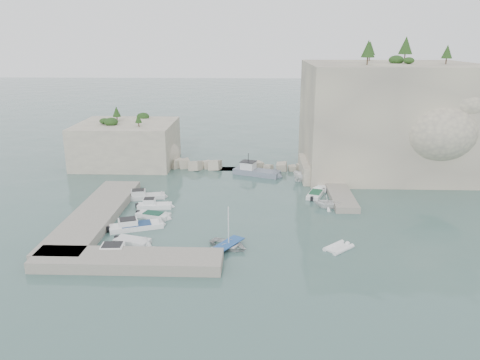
{
  "coord_description": "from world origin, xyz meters",
  "views": [
    {
      "loc": [
        2.14,
        -52.25,
        20.86
      ],
      "look_at": [
        0.0,
        6.0,
        3.0
      ],
      "focal_mm": 35.0,
      "sensor_mm": 36.0,
      "label": 1
    }
  ],
  "objects_px": {
    "motorboat_c": "(153,217)",
    "motorboat_e": "(133,244)",
    "tender_east_b": "(316,196)",
    "tender_east_c": "(322,188)",
    "motorboat_f": "(123,256)",
    "motorboat_d": "(136,229)",
    "rowboat": "(229,248)",
    "motorboat_a": "(145,199)",
    "motorboat_b": "(155,208)",
    "work_boat": "(257,175)",
    "tender_east_a": "(327,208)",
    "tender_east_d": "(310,182)",
    "inflatable_dinghy": "(338,249)"
  },
  "relations": [
    {
      "from": "motorboat_a",
      "to": "work_boat",
      "type": "relative_size",
      "value": 0.73
    },
    {
      "from": "motorboat_e",
      "to": "work_boat",
      "type": "relative_size",
      "value": 0.51
    },
    {
      "from": "motorboat_f",
      "to": "work_boat",
      "type": "xyz_separation_m",
      "value": [
        13.29,
        29.12,
        0.0
      ]
    },
    {
      "from": "motorboat_c",
      "to": "work_boat",
      "type": "relative_size",
      "value": 0.55
    },
    {
      "from": "tender_east_c",
      "to": "work_boat",
      "type": "relative_size",
      "value": 0.61
    },
    {
      "from": "tender_east_b",
      "to": "tender_east_c",
      "type": "height_order",
      "value": "same"
    },
    {
      "from": "inflatable_dinghy",
      "to": "tender_east_a",
      "type": "xyz_separation_m",
      "value": [
        0.57,
        12.24,
        0.0
      ]
    },
    {
      "from": "motorboat_f",
      "to": "tender_east_d",
      "type": "distance_m",
      "value": 33.24
    },
    {
      "from": "motorboat_e",
      "to": "rowboat",
      "type": "xyz_separation_m",
      "value": [
        10.19,
        -0.56,
        0.0
      ]
    },
    {
      "from": "inflatable_dinghy",
      "to": "motorboat_a",
      "type": "bearing_deg",
      "value": 104.63
    },
    {
      "from": "tender_east_b",
      "to": "motorboat_f",
      "type": "bearing_deg",
      "value": 151.25
    },
    {
      "from": "motorboat_d",
      "to": "rowboat",
      "type": "relative_size",
      "value": 1.52
    },
    {
      "from": "motorboat_d",
      "to": "motorboat_e",
      "type": "relative_size",
      "value": 1.6
    },
    {
      "from": "motorboat_c",
      "to": "tender_east_c",
      "type": "height_order",
      "value": "same"
    },
    {
      "from": "motorboat_f",
      "to": "rowboat",
      "type": "xyz_separation_m",
      "value": [
        10.44,
        2.37,
        0.0
      ]
    },
    {
      "from": "motorboat_b",
      "to": "tender_east_b",
      "type": "xyz_separation_m",
      "value": [
        21.08,
        5.43,
        0.0
      ]
    },
    {
      "from": "motorboat_b",
      "to": "tender_east_d",
      "type": "height_order",
      "value": "tender_east_d"
    },
    {
      "from": "motorboat_c",
      "to": "motorboat_e",
      "type": "height_order",
      "value": "same"
    },
    {
      "from": "motorboat_c",
      "to": "tender_east_a",
      "type": "bearing_deg",
      "value": 27.04
    },
    {
      "from": "motorboat_b",
      "to": "tender_east_c",
      "type": "distance_m",
      "value": 24.24
    },
    {
      "from": "motorboat_a",
      "to": "motorboat_e",
      "type": "distance_m",
      "value": 14.48
    },
    {
      "from": "motorboat_b",
      "to": "tender_east_a",
      "type": "relative_size",
      "value": 1.35
    },
    {
      "from": "motorboat_c",
      "to": "rowboat",
      "type": "bearing_deg",
      "value": -24.06
    },
    {
      "from": "motorboat_f",
      "to": "work_boat",
      "type": "bearing_deg",
      "value": 61.75
    },
    {
      "from": "motorboat_c",
      "to": "rowboat",
      "type": "distance_m",
      "value": 12.54
    },
    {
      "from": "inflatable_dinghy",
      "to": "tender_east_a",
      "type": "height_order",
      "value": "tender_east_a"
    },
    {
      "from": "rowboat",
      "to": "motorboat_e",
      "type": "bearing_deg",
      "value": 118.49
    },
    {
      "from": "motorboat_a",
      "to": "work_boat",
      "type": "height_order",
      "value": "work_boat"
    },
    {
      "from": "rowboat",
      "to": "tender_east_b",
      "type": "xyz_separation_m",
      "value": [
        10.93,
        16.83,
        0.0
      ]
    },
    {
      "from": "motorboat_d",
      "to": "rowboat",
      "type": "xyz_separation_m",
      "value": [
        10.79,
        -4.62,
        0.0
      ]
    },
    {
      "from": "motorboat_a",
      "to": "tender_east_d",
      "type": "xyz_separation_m",
      "value": [
        23.03,
        8.3,
        0.0
      ]
    },
    {
      "from": "motorboat_a",
      "to": "rowboat",
      "type": "relative_size",
      "value": 1.37
    },
    {
      "from": "tender_east_c",
      "to": "tender_east_d",
      "type": "xyz_separation_m",
      "value": [
        -1.51,
        2.67,
        0.0
      ]
    },
    {
      "from": "work_boat",
      "to": "tender_east_a",
      "type": "bearing_deg",
      "value": -36.45
    },
    {
      "from": "motorboat_d",
      "to": "work_boat",
      "type": "relative_size",
      "value": 0.81
    },
    {
      "from": "motorboat_c",
      "to": "motorboat_f",
      "type": "relative_size",
      "value": 0.66
    },
    {
      "from": "motorboat_c",
      "to": "tender_east_a",
      "type": "height_order",
      "value": "tender_east_a"
    },
    {
      "from": "motorboat_c",
      "to": "motorboat_f",
      "type": "distance_m",
      "value": 10.49
    },
    {
      "from": "motorboat_b",
      "to": "tender_east_b",
      "type": "height_order",
      "value": "motorboat_b"
    },
    {
      "from": "motorboat_d",
      "to": "rowboat",
      "type": "height_order",
      "value": "motorboat_d"
    },
    {
      "from": "tender_east_a",
      "to": "tender_east_c",
      "type": "xyz_separation_m",
      "value": [
        0.44,
        8.29,
        0.0
      ]
    },
    {
      "from": "tender_east_b",
      "to": "tender_east_d",
      "type": "bearing_deg",
      "value": 20.53
    },
    {
      "from": "motorboat_e",
      "to": "tender_east_b",
      "type": "distance_m",
      "value": 26.66
    },
    {
      "from": "tender_east_a",
      "to": "work_boat",
      "type": "distance_m",
      "value": 17.09
    },
    {
      "from": "tender_east_c",
      "to": "tender_east_d",
      "type": "bearing_deg",
      "value": 17.85
    },
    {
      "from": "motorboat_f",
      "to": "tender_east_c",
      "type": "bearing_deg",
      "value": 41.46
    },
    {
      "from": "tender_east_c",
      "to": "motorboat_a",
      "type": "bearing_deg",
      "value": 91.32
    },
    {
      "from": "motorboat_b",
      "to": "work_boat",
      "type": "bearing_deg",
      "value": 44.53
    },
    {
      "from": "motorboat_c",
      "to": "inflatable_dinghy",
      "type": "xyz_separation_m",
      "value": [
        20.89,
        -8.08,
        0.0
      ]
    },
    {
      "from": "motorboat_a",
      "to": "motorboat_b",
      "type": "height_order",
      "value": "same"
    }
  ]
}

